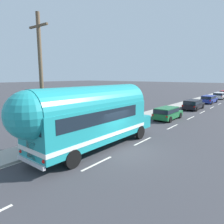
# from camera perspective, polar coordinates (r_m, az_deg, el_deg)

# --- Properties ---
(ground_plane) EXTENTS (300.00, 300.00, 0.00)m
(ground_plane) POSITION_cam_1_polar(r_m,az_deg,el_deg) (13.57, 3.13, -10.57)
(ground_plane) COLOR #38383D
(lane_markings) EXTENTS (3.62, 80.00, 0.01)m
(lane_markings) POSITION_cam_1_polar(r_m,az_deg,el_deg) (25.89, 15.37, -1.02)
(lane_markings) COLOR silver
(lane_markings) RESTS_ON ground
(sidewalk_slab) EXTENTS (2.33, 90.00, 0.15)m
(sidewalk_slab) POSITION_cam_1_polar(r_m,az_deg,el_deg) (24.12, 7.69, -1.36)
(sidewalk_slab) COLOR #9E9B93
(sidewalk_slab) RESTS_ON ground
(utility_pole) EXTENTS (1.80, 0.24, 8.50)m
(utility_pole) POSITION_cam_1_polar(r_m,az_deg,el_deg) (13.87, -18.81, 8.06)
(utility_pole) COLOR brown
(utility_pole) RESTS_ON ground
(painted_bus) EXTENTS (2.72, 11.18, 4.12)m
(painted_bus) POSITION_cam_1_polar(r_m,az_deg,el_deg) (13.06, -6.47, -0.92)
(painted_bus) COLOR teal
(painted_bus) RESTS_ON ground
(car_lead) EXTENTS (1.92, 4.29, 1.37)m
(car_lead) POSITION_cam_1_polar(r_m,az_deg,el_deg) (23.49, 14.91, -0.13)
(car_lead) COLOR #196633
(car_lead) RESTS_ON ground
(car_second) EXTENTS (2.00, 4.78, 1.37)m
(car_second) POSITION_cam_1_polar(r_m,az_deg,el_deg) (31.85, 21.39, 2.07)
(car_second) COLOR black
(car_second) RESTS_ON ground
(car_third) EXTENTS (1.99, 4.83, 1.37)m
(car_third) POSITION_cam_1_polar(r_m,az_deg,el_deg) (40.29, 25.04, 3.32)
(car_third) COLOR navy
(car_third) RESTS_ON ground
(car_fourth) EXTENTS (2.09, 4.64, 1.37)m
(car_fourth) POSITION_cam_1_polar(r_m,az_deg,el_deg) (48.95, 27.46, 4.14)
(car_fourth) COLOR white
(car_fourth) RESTS_ON ground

